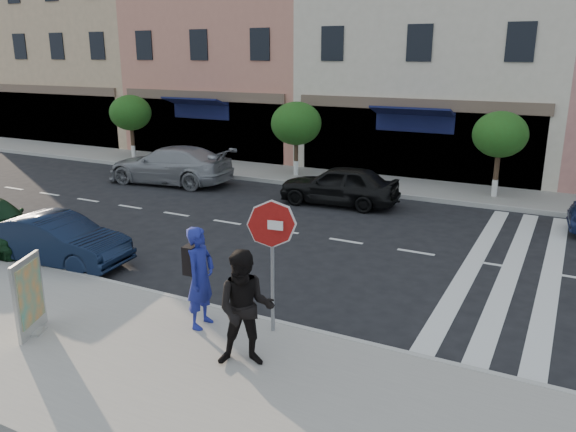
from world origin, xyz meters
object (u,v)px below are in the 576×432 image
object	(u,v)px
photographer	(201,277)
poster_board	(29,298)
car_far_mid	(339,185)
walker	(245,309)
stop_sign	(272,237)
car_far_left	(170,165)
car_near_mid	(57,240)

from	to	relation	value
photographer	poster_board	size ratio (longest dim) A/B	1.33
poster_board	car_far_mid	size ratio (longest dim) A/B	0.35
walker	poster_board	xyz separation A→B (m)	(-4.02, -0.90, -0.28)
stop_sign	car_far_left	distance (m)	13.82
walker	car_near_mid	size ratio (longest dim) A/B	0.52
car_far_mid	poster_board	bearing A→B (deg)	-10.05
walker	poster_board	size ratio (longest dim) A/B	1.36
car_far_left	car_far_mid	xyz separation A→B (m)	(7.39, 0.03, -0.06)
car_far_left	photographer	bearing A→B (deg)	35.14
poster_board	car_far_mid	bearing A→B (deg)	60.20
photographer	car_far_left	size ratio (longest dim) A/B	0.37
poster_board	car_near_mid	world-z (taller)	poster_board
poster_board	stop_sign	bearing A→B (deg)	4.93
walker	car_far_mid	bearing A→B (deg)	77.99
stop_sign	car_near_mid	world-z (taller)	stop_sign
stop_sign	car_far_mid	distance (m)	9.92
poster_board	car_near_mid	bearing A→B (deg)	109.22
poster_board	photographer	bearing A→B (deg)	9.57
photographer	walker	distance (m)	1.65
stop_sign	photographer	xyz separation A→B (m)	(-1.28, -0.42, -0.85)
car_far_left	walker	bearing A→B (deg)	37.36
car_far_mid	walker	bearing A→B (deg)	10.64
photographer	car_near_mid	bearing A→B (deg)	72.06
walker	poster_board	bearing A→B (deg)	165.99
poster_board	car_far_left	bearing A→B (deg)	94.30
walker	car_near_mid	distance (m)	7.15
photographer	car_far_left	bearing A→B (deg)	37.32
car_near_mid	car_far_mid	xyz separation A→B (m)	(4.03, 8.59, 0.08)
photographer	car_far_mid	distance (m)	10.01
poster_board	car_near_mid	distance (m)	4.11
poster_board	car_far_left	world-z (taller)	poster_board
stop_sign	walker	size ratio (longest dim) A/B	1.27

